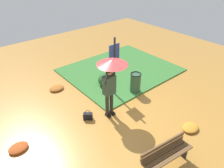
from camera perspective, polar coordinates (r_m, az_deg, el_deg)
name	(u,v)px	position (r m, az deg, el deg)	size (l,w,h in m)	color
ground_plane	(118,116)	(7.11, 1.57, -8.65)	(18.00, 18.00, 0.00)	#B27A33
grass_verge	(120,70)	(9.78, 2.28, 3.90)	(4.80, 4.00, 0.05)	#387533
person_with_umbrella	(111,74)	(6.32, -0.31, 2.87)	(0.96, 0.96, 2.04)	#2D2823
info_sign_post	(114,61)	(7.36, 0.64, 6.39)	(0.44, 0.07, 2.30)	black
handbag	(88,116)	(6.94, -6.60, -8.72)	(0.32, 0.30, 0.37)	black
park_bench	(166,156)	(5.60, 14.60, -18.43)	(1.40, 0.55, 0.75)	black
trash_bin	(135,83)	(8.05, 6.41, 0.26)	(0.42, 0.42, 0.83)	#2D5138
shrub_cluster	(106,80)	(8.50, -1.52, 1.05)	(0.67, 0.61, 0.55)	#285628
leaf_pile_near_person	(57,88)	(8.64, -14.91, -1.08)	(0.58, 0.46, 0.13)	#A86023
leaf_pile_by_bench	(18,148)	(6.58, -24.23, -15.63)	(0.54, 0.43, 0.12)	#B74C1E
leaf_pile_far_path	(190,128)	(7.03, 20.66, -11.09)	(0.56, 0.45, 0.12)	#C68428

